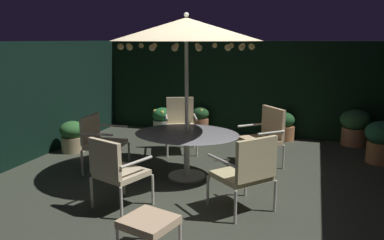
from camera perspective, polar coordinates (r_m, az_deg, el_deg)
ground_plane at (r=5.83m, az=0.19°, el=-9.58°), size 6.80×7.13×0.02m
hedge_backdrop_rear at (r=8.80m, az=6.96°, el=4.78°), size 6.80×0.30×2.09m
hedge_backdrop_left at (r=7.20m, az=-25.32°, el=2.13°), size 0.30×7.13×2.09m
patio_dining_table at (r=5.94m, az=-0.79°, el=-3.08°), size 1.63×1.33×0.72m
patio_umbrella at (r=5.73m, az=-0.84°, el=13.27°), size 2.22×2.22×2.51m
patio_chair_north at (r=4.80m, az=8.20°, el=-7.31°), size 0.88×0.89×0.99m
patio_chair_northeast at (r=6.64m, az=10.86°, el=-1.94°), size 0.84×0.85×0.99m
patio_chair_east at (r=7.36m, az=-1.70°, el=-0.19°), size 0.77×0.78×1.02m
patio_chair_southeast at (r=6.43m, az=-13.49°, el=-2.74°), size 0.64×0.69×0.91m
patio_chair_south at (r=4.93m, az=-11.28°, el=-7.09°), size 0.73×0.73×0.94m
ottoman_footrest at (r=3.95m, az=-6.42°, el=-14.98°), size 0.59×0.57×0.40m
potted_plant_left_far at (r=8.71m, az=-4.41°, el=-0.07°), size 0.45×0.45×0.61m
potted_plant_right_near at (r=8.46m, az=23.09°, el=-0.80°), size 0.61×0.61×0.74m
potted_plant_front_corner at (r=7.44m, az=26.42°, el=-2.71°), size 0.59×0.59×0.75m
potted_plant_right_far at (r=7.71m, az=-17.29°, el=-2.24°), size 0.48×0.48×0.59m
potted_plant_back_left at (r=8.78m, az=1.24°, el=-0.01°), size 0.39×0.39×0.60m
potted_plant_back_right at (r=8.47m, az=13.39°, el=-0.88°), size 0.49×0.49×0.60m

